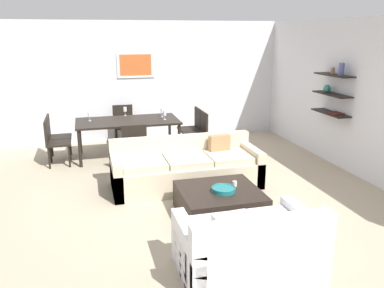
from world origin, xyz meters
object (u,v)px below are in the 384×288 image
object	(u,v)px
sofa_beige	(186,169)
dining_chair_head	(124,122)
decorative_bowl	(224,189)
dining_chair_foot	(134,144)
dining_chair_left_far	(55,134)
wine_glass_right_far	(162,111)
loveseat_white	(249,247)
dining_table	(128,123)
dining_chair_right_far	(193,125)
dining_chair_right_near	(199,130)
wine_glass_head	(125,110)
dining_chair_left_near	(53,140)
coffee_table	(219,203)
wine_glass_right_near	(165,114)
candle_jar	(235,184)
wine_glass_left_far	(89,115)

from	to	relation	value
sofa_beige	dining_chair_head	bearing A→B (deg)	104.48
decorative_bowl	dining_chair_foot	bearing A→B (deg)	112.42
dining_chair_foot	dining_chair_left_far	bearing A→B (deg)	140.78
dining_chair_left_far	wine_glass_right_far	size ratio (longest dim) A/B	4.96
loveseat_white	wine_glass_right_far	world-z (taller)	wine_glass_right_far
dining_table	dining_chair_head	world-z (taller)	dining_chair_head
dining_chair_left_far	dining_chair_right_far	world-z (taller)	same
dining_chair_right_near	wine_glass_head	distance (m)	1.62
dining_chair_left_far	wine_glass_right_far	world-z (taller)	wine_glass_right_far
dining_chair_foot	dining_chair_left_near	distance (m)	1.58
coffee_table	decorative_bowl	world-z (taller)	decorative_bowl
loveseat_white	dining_chair_left_near	xyz separation A→B (m)	(-2.17, 4.22, 0.21)
decorative_bowl	wine_glass_right_near	distance (m)	3.08
wine_glass_head	dining_chair_right_far	bearing A→B (deg)	-9.01
sofa_beige	wine_glass_right_far	size ratio (longest dim) A/B	13.49
decorative_bowl	dining_chair_foot	world-z (taller)	dining_chair_foot
candle_jar	dining_chair_right_far	xyz separation A→B (m)	(0.28, 3.25, 0.09)
dining_chair_right_far	wine_glass_right_far	bearing A→B (deg)	-171.31
candle_jar	dining_chair_right_far	world-z (taller)	dining_chair_right_far
dining_table	wine_glass_right_near	xyz separation A→B (m)	(0.73, -0.13, 0.18)
wine_glass_right_near	dining_chair_foot	bearing A→B (deg)	-132.60
wine_glass_head	dining_chair_left_near	bearing A→B (deg)	-154.03
wine_glass_left_far	dining_chair_right_far	bearing A→B (deg)	2.79
dining_chair_foot	decorative_bowl	bearing A→B (deg)	-67.58
dining_table	dining_chair_right_far	size ratio (longest dim) A/B	2.30
dining_table	wine_glass_right_far	size ratio (longest dim) A/B	11.40
wine_glass_right_near	dining_chair_left_near	bearing A→B (deg)	-177.21
wine_glass_right_far	dining_chair_foot	bearing A→B (deg)	-124.82
dining_table	dining_chair_left_near	world-z (taller)	dining_chair_left_near
dining_chair_left_near	dining_chair_right_near	world-z (taller)	same
dining_chair_right_far	wine_glass_right_far	xyz separation A→B (m)	(-0.69, -0.10, 0.37)
dining_chair_left_far	wine_glass_right_near	size ratio (longest dim) A/B	4.96
dining_chair_left_near	wine_glass_right_far	xyz separation A→B (m)	(2.15, 0.36, 0.37)
loveseat_white	candle_jar	bearing A→B (deg)	74.83
dining_chair_left_far	dining_chair_right_near	bearing A→B (deg)	-9.33
coffee_table	dining_chair_left_far	distance (m)	4.06
coffee_table	dining_chair_right_far	xyz separation A→B (m)	(0.52, 3.32, 0.31)
dining_chair_foot	wine_glass_left_far	size ratio (longest dim) A/B	5.02
dining_chair_right_near	loveseat_white	bearing A→B (deg)	-98.96
loveseat_white	dining_chair_right_near	bearing A→B (deg)	81.04
loveseat_white	dining_chair_right_far	xyz separation A→B (m)	(0.67, 4.69, 0.21)
loveseat_white	wine_glass_right_far	distance (m)	4.62
wine_glass_head	wine_glass_right_near	world-z (taller)	wine_glass_head
dining_chair_right_near	decorative_bowl	bearing A→B (deg)	-99.55
sofa_beige	dining_chair_right_near	world-z (taller)	dining_chair_right_near
dining_chair_right_far	wine_glass_left_far	xyz separation A→B (m)	(-2.15, -0.10, 0.37)
loveseat_white	dining_chair_foot	size ratio (longest dim) A/B	1.65
candle_jar	wine_glass_left_far	size ratio (longest dim) A/B	0.41
wine_glass_right_near	wine_glass_head	bearing A→B (deg)	141.33
wine_glass_right_far	sofa_beige	bearing A→B (deg)	-90.11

